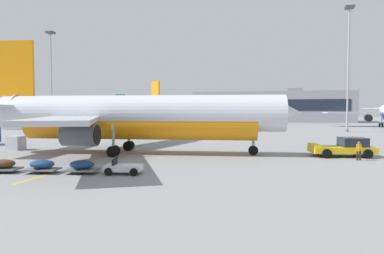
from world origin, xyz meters
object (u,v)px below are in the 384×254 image
airliner_mid_left (180,114)px  apron_light_mast_far (348,55)px  baggage_train (62,166)px  ground_crew_worker (359,150)px  fuel_service_truck (124,128)px  airliner_foreground (134,116)px  uld_cargo_container (16,143)px  apron_light_mast_near (51,68)px  pushback_tug (344,147)px  airliner_far_right (93,114)px

airliner_mid_left → apron_light_mast_far: bearing=8.1°
baggage_train → ground_crew_worker: (22.72, 12.08, 0.46)m
apron_light_mast_far → fuel_service_truck: bearing=-148.8°
airliner_foreground → uld_cargo_container: 15.14m
airliner_mid_left → ground_crew_worker: (27.80, -39.20, -2.85)m
ground_crew_worker → apron_light_mast_far: apron_light_mast_far is taller
airliner_foreground → uld_cargo_container: bearing=-180.0°
ground_crew_worker → apron_light_mast_far: size_ratio=0.07×
baggage_train → apron_light_mast_near: 67.88m
fuel_service_truck → airliner_mid_left: bearing=76.4°
uld_cargo_container → apron_light_mast_far: size_ratio=0.06×
pushback_tug → fuel_service_truck: 36.19m
ground_crew_worker → uld_cargo_container: 36.87m
airliner_foreground → uld_cargo_container: (-14.81, -0.00, -3.15)m
baggage_train → apron_light_mast_near: size_ratio=0.49×
airliner_far_right → uld_cargo_container: bearing=-66.9°
fuel_service_truck → apron_light_mast_far: apron_light_mast_far is taller
fuel_service_truck → airliner_foreground: bearing=-62.9°
airliner_foreground → airliner_far_right: bearing=122.3°
airliner_far_right → ground_crew_worker: size_ratio=16.07×
uld_cargo_container → apron_light_mast_far: 64.63m
baggage_train → uld_cargo_container: uld_cargo_container is taller
apron_light_mast_near → airliner_mid_left: bearing=-3.9°
apron_light_mast_far → airliner_foreground: bearing=-123.6°
airliner_foreground → baggage_train: size_ratio=2.98×
airliner_far_right → apron_light_mast_far: size_ratio=1.06×
fuel_service_truck → baggage_train: 33.60m
airliner_far_right → ground_crew_worker: (67.58, -71.88, -2.18)m
pushback_tug → ground_crew_worker: 2.62m
airliner_far_right → uld_cargo_container: airliner_far_right is taller
fuel_service_truck → apron_light_mast_near: 38.73m
fuel_service_truck → baggage_train: bearing=-73.2°
uld_cargo_container → apron_light_mast_near: apron_light_mast_near is taller
airliner_foreground → fuel_service_truck: 22.86m
airliner_foreground → ground_crew_worker: bearing=0.5°
airliner_foreground → uld_cargo_container: size_ratio=21.06×
pushback_tug → ground_crew_worker: (0.81, -2.49, 0.10)m
pushback_tug → baggage_train: size_ratio=0.55×
airliner_mid_left → baggage_train: bearing=-84.3°
airliner_foreground → apron_light_mast_far: apron_light_mast_far is taller
airliner_mid_left → apron_light_mast_far: (35.28, 5.02, 12.42)m
baggage_train → ground_crew_worker: size_ratio=6.71×
fuel_service_truck → apron_light_mast_near: size_ratio=0.30×
airliner_far_right → apron_light_mast_near: 33.13m
airliner_foreground → fuel_service_truck: size_ratio=4.88×
airliner_foreground → pushback_tug: size_ratio=5.43×
airliner_foreground → fuel_service_truck: airliner_foreground is taller
airliner_foreground → uld_cargo_container: airliner_foreground is taller
uld_cargo_container → apron_light_mast_near: bearing=120.9°
apron_light_mast_far → airliner_mid_left: bearing=-171.9°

